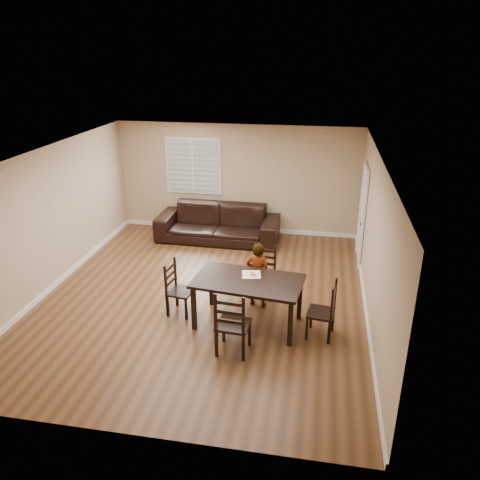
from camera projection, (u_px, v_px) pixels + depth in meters
name	position (u px, v px, depth m)	size (l,w,h in m)	color
ground	(204.00, 296.00, 8.90)	(7.00, 7.00, 0.00)	brown
room	(206.00, 203.00, 8.37)	(6.04, 7.04, 2.72)	tan
dining_table	(248.00, 284.00, 7.75)	(1.89, 1.21, 0.84)	black
chair_near	(264.00, 272.00, 8.85)	(0.48, 0.45, 0.98)	black
chair_far	(231.00, 328.00, 7.01)	(0.52, 0.49, 1.09)	black
chair_left	(175.00, 289.00, 8.23)	(0.47, 0.49, 0.97)	black
chair_right	(328.00, 313.00, 7.50)	(0.47, 0.50, 0.98)	black
child	(258.00, 275.00, 8.37)	(0.45, 0.30, 1.24)	gray
napkin	(251.00, 274.00, 7.89)	(0.31, 0.31, 0.00)	beige
donut	(253.00, 273.00, 7.87)	(0.11, 0.11, 0.04)	gold
sofa	(218.00, 223.00, 11.33)	(2.92, 1.14, 0.85)	black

